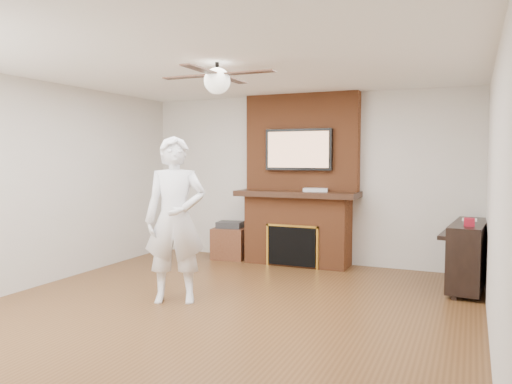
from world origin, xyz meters
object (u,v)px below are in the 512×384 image
at_px(fireplace, 299,196).
at_px(person, 175,220).
at_px(piano, 468,253).
at_px(side_table, 230,241).

bearing_deg(fireplace, person, -104.06).
height_order(person, piano, person).
relative_size(person, side_table, 3.13).
height_order(fireplace, side_table, fireplace).
xyz_separation_m(fireplace, piano, (2.31, -0.57, -0.57)).
distance_m(side_table, piano, 3.45).
relative_size(person, piano, 1.44).
distance_m(fireplace, piano, 2.44).
height_order(side_table, piano, piano).
xyz_separation_m(fireplace, person, (-0.60, -2.40, -0.10)).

